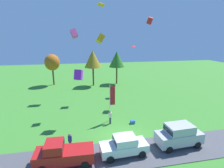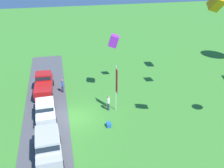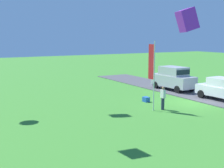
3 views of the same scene
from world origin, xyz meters
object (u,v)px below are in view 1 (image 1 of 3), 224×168
at_px(flag_banner, 112,98).
at_px(kite_box_high_right, 74,34).
at_px(kite_box_near_flag, 78,75).
at_px(cooler_box, 133,122).
at_px(tree_right_of_center, 52,63).
at_px(kite_delta_topmost, 133,46).
at_px(car_suv_mid_row, 179,134).
at_px(tree_far_left, 117,59).
at_px(tree_left_of_center, 93,59).
at_px(person_watching_sky, 70,141).
at_px(kite_diamond_over_trees, 101,4).
at_px(kite_box_mid_center, 100,39).
at_px(car_pickup_far_end, 62,153).
at_px(kite_box_high_left, 150,21).
at_px(person_on_lawn, 110,117).
at_px(car_sedan_near_entrance, 124,145).

relative_size(flag_banner, kite_box_high_right, 3.74).
bearing_deg(kite_box_near_flag, cooler_box, -16.30).
bearing_deg(tree_right_of_center, kite_delta_topmost, -29.15).
distance_m(car_suv_mid_row, tree_far_left, 26.38).
bearing_deg(tree_left_of_center, cooler_box, -80.81).
relative_size(person_watching_sky, flag_banner, 0.34).
bearing_deg(kite_diamond_over_trees, kite_box_mid_center, 85.54).
bearing_deg(kite_diamond_over_trees, car_pickup_far_end, -111.98).
height_order(tree_left_of_center, kite_box_high_left, kite_box_high_left).
xyz_separation_m(person_on_lawn, tree_far_left, (5.31, 19.97, 4.94)).
height_order(car_pickup_far_end, person_watching_sky, car_pickup_far_end).
xyz_separation_m(car_pickup_far_end, kite_delta_topmost, (12.23, 19.13, 8.02)).
bearing_deg(cooler_box, kite_box_near_flag, 163.70).
relative_size(person_watching_sky, kite_box_near_flag, 1.39).
relative_size(car_suv_mid_row, tree_far_left, 0.61).
height_order(kite_delta_topmost, kite_box_near_flag, kite_delta_topmost).
relative_size(tree_right_of_center, kite_box_high_left, 6.99).
xyz_separation_m(car_suv_mid_row, kite_box_near_flag, (-9.62, 7.38, 4.96)).
bearing_deg(flag_banner, kite_box_mid_center, 90.49).
bearing_deg(flag_banner, kite_box_high_left, 44.02).
bearing_deg(person_on_lawn, kite_delta_topmost, 61.58).
bearing_deg(kite_diamond_over_trees, kite_box_near_flag, -124.03).
bearing_deg(person_on_lawn, tree_far_left, 75.11).
height_order(kite_box_high_left, kite_delta_topmost, kite_box_high_left).
bearing_deg(kite_delta_topmost, person_watching_sky, -124.35).
xyz_separation_m(car_pickup_far_end, car_sedan_near_entrance, (5.55, 0.22, -0.07)).
bearing_deg(flag_banner, car_pickup_far_end, -128.19).
height_order(car_suv_mid_row, tree_right_of_center, tree_right_of_center).
height_order(car_pickup_far_end, kite_box_near_flag, kite_box_near_flag).
height_order(person_watching_sky, tree_left_of_center, tree_left_of_center).
bearing_deg(tree_left_of_center, kite_box_high_right, -118.38).
bearing_deg(kite_box_high_left, car_pickup_far_end, -132.38).
height_order(car_sedan_near_entrance, kite_box_high_left, kite_box_high_left).
bearing_deg(kite_box_near_flag, person_on_lawn, -20.30).
distance_m(flag_banner, kite_box_high_left, 14.90).
xyz_separation_m(person_on_lawn, kite_box_mid_center, (0.26, 10.24, 9.69)).
distance_m(person_on_lawn, kite_diamond_over_trees, 16.05).
xyz_separation_m(cooler_box, kite_box_near_flag, (-6.54, 1.91, 6.06)).
height_order(flag_banner, kite_box_high_right, kite_box_high_right).
relative_size(person_on_lawn, kite_delta_topmost, 1.47).
bearing_deg(kite_diamond_over_trees, car_suv_mid_row, -65.30).
bearing_deg(car_sedan_near_entrance, person_on_lawn, 91.20).
relative_size(kite_diamond_over_trees, kite_box_mid_center, 0.67).
bearing_deg(kite_box_mid_center, person_watching_sky, -109.13).
bearing_deg(tree_left_of_center, kite_diamond_over_trees, -88.30).
distance_m(car_pickup_far_end, flag_banner, 9.54).
xyz_separation_m(kite_box_high_left, kite_delta_topmost, (-1.33, 4.28, -4.26)).
relative_size(car_pickup_far_end, tree_left_of_center, 0.63).
relative_size(tree_left_of_center, kite_delta_topmost, 6.91).
height_order(kite_delta_topmost, kite_box_high_right, kite_box_high_right).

